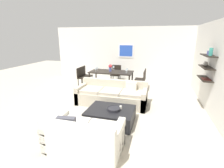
# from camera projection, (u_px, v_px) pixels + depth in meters

# --- Properties ---
(ground_plane) EXTENTS (18.00, 18.00, 0.00)m
(ground_plane) POSITION_uv_depth(u_px,v_px,m) (108.00, 107.00, 5.41)
(ground_plane) COLOR #BCB29E
(back_wall_unit) EXTENTS (8.40, 0.09, 2.70)m
(back_wall_unit) POSITION_uv_depth(u_px,v_px,m) (135.00, 55.00, 8.23)
(back_wall_unit) COLOR silver
(back_wall_unit) RESTS_ON ground
(right_wall_shelf_unit) EXTENTS (0.34, 8.20, 2.70)m
(right_wall_shelf_unit) POSITION_uv_depth(u_px,v_px,m) (214.00, 68.00, 4.81)
(right_wall_shelf_unit) COLOR silver
(right_wall_shelf_unit) RESTS_ON ground
(sofa_beige) EXTENTS (2.33, 0.90, 0.78)m
(sofa_beige) POSITION_uv_depth(u_px,v_px,m) (112.00, 96.00, 5.64)
(sofa_beige) COLOR #B2A893
(sofa_beige) RESTS_ON ground
(loveseat_white) EXTENTS (1.47, 0.90, 0.78)m
(loveseat_white) POSITION_uv_depth(u_px,v_px,m) (84.00, 138.00, 3.30)
(loveseat_white) COLOR silver
(loveseat_white) RESTS_ON ground
(coffee_table) EXTENTS (1.22, 0.96, 0.38)m
(coffee_table) POSITION_uv_depth(u_px,v_px,m) (111.00, 116.00, 4.43)
(coffee_table) COLOR black
(coffee_table) RESTS_ON ground
(decorative_bowl) EXTENTS (0.35, 0.35, 0.07)m
(decorative_bowl) POSITION_uv_depth(u_px,v_px,m) (114.00, 109.00, 4.32)
(decorative_bowl) COLOR black
(decorative_bowl) RESTS_ON coffee_table
(candle_jar) EXTENTS (0.07, 0.07, 0.08)m
(candle_jar) POSITION_uv_depth(u_px,v_px,m) (121.00, 107.00, 4.40)
(candle_jar) COLOR silver
(candle_jar) RESTS_ON coffee_table
(dining_table) EXTENTS (1.88, 0.91, 0.75)m
(dining_table) POSITION_uv_depth(u_px,v_px,m) (111.00, 73.00, 7.33)
(dining_table) COLOR black
(dining_table) RESTS_ON ground
(dining_chair_left_near) EXTENTS (0.44, 0.44, 0.88)m
(dining_chair_left_near) POSITION_uv_depth(u_px,v_px,m) (82.00, 76.00, 7.54)
(dining_chair_left_near) COLOR black
(dining_chair_left_near) RESTS_ON ground
(dining_chair_head) EXTENTS (0.44, 0.44, 0.88)m
(dining_chair_head) POSITION_uv_depth(u_px,v_px,m) (116.00, 73.00, 8.18)
(dining_chair_head) COLOR black
(dining_chair_head) RESTS_ON ground
(dining_chair_right_far) EXTENTS (0.44, 0.44, 0.88)m
(dining_chair_right_far) POSITION_uv_depth(u_px,v_px,m) (142.00, 78.00, 7.22)
(dining_chair_right_far) COLOR black
(dining_chair_right_far) RESTS_ON ground
(dining_chair_left_far) EXTENTS (0.44, 0.44, 0.88)m
(dining_chair_left_far) POSITION_uv_depth(u_px,v_px,m) (85.00, 74.00, 7.92)
(dining_chair_left_far) COLOR black
(dining_chair_left_far) RESTS_ON ground
(dining_chair_right_near) EXTENTS (0.44, 0.44, 0.88)m
(dining_chair_right_near) POSITION_uv_depth(u_px,v_px,m) (141.00, 80.00, 6.84)
(dining_chair_right_near) COLOR black
(dining_chair_right_near) RESTS_ON ground
(wine_glass_right_near) EXTENTS (0.06, 0.06, 0.16)m
(wine_glass_right_near) POSITION_uv_depth(u_px,v_px,m) (126.00, 70.00, 6.99)
(wine_glass_right_near) COLOR silver
(wine_glass_right_near) RESTS_ON dining_table
(wine_glass_left_far) EXTENTS (0.07, 0.07, 0.16)m
(wine_glass_left_far) POSITION_uv_depth(u_px,v_px,m) (97.00, 68.00, 7.56)
(wine_glass_left_far) COLOR silver
(wine_glass_left_far) RESTS_ON dining_table
(wine_glass_left_near) EXTENTS (0.08, 0.08, 0.16)m
(wine_glass_left_near) POSITION_uv_depth(u_px,v_px,m) (96.00, 69.00, 7.36)
(wine_glass_left_near) COLOR silver
(wine_glass_left_near) RESTS_ON dining_table
(wine_glass_right_far) EXTENTS (0.07, 0.07, 0.15)m
(wine_glass_right_far) POSITION_uv_depth(u_px,v_px,m) (127.00, 69.00, 7.21)
(wine_glass_right_far) COLOR silver
(wine_glass_right_far) RESTS_ON dining_table
(wine_glass_head) EXTENTS (0.07, 0.07, 0.18)m
(wine_glass_head) POSITION_uv_depth(u_px,v_px,m) (114.00, 67.00, 7.64)
(wine_glass_head) COLOR silver
(wine_glass_head) RESTS_ON dining_table
(centerpiece_vase) EXTENTS (0.16, 0.16, 0.31)m
(centerpiece_vase) POSITION_uv_depth(u_px,v_px,m) (110.00, 67.00, 7.31)
(centerpiece_vase) COLOR #4C518C
(centerpiece_vase) RESTS_ON dining_table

